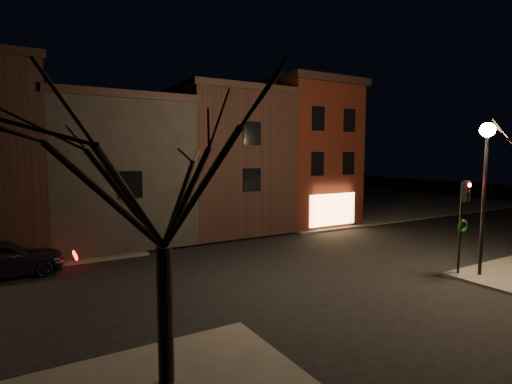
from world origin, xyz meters
TOP-DOWN VIEW (x-y plane):
  - ground at (0.00, 0.00)m, footprint 120.00×120.00m
  - sidewalk_far_right at (20.00, 20.00)m, footprint 30.00×30.00m
  - corner_building at (8.00, 9.47)m, footprint 6.50×8.50m
  - row_building_a at (1.50, 10.50)m, footprint 7.30×10.30m
  - row_building_b at (-5.75, 10.50)m, footprint 7.80×10.30m
  - street_lamp_near at (6.20, -6.00)m, footprint 0.60×0.60m
  - traffic_signal at (5.60, -5.51)m, footprint 0.58×0.38m
  - bare_tree_left at (-8.00, -7.00)m, footprint 5.60×5.60m
  - parked_car_a at (-11.55, 4.44)m, footprint 4.96×2.10m

SIDE VIEW (x-z plane):
  - ground at x=0.00m, z-range 0.00..0.00m
  - sidewalk_far_right at x=20.00m, z-range 0.00..0.12m
  - parked_car_a at x=-11.55m, z-range 0.00..1.67m
  - traffic_signal at x=5.60m, z-range 0.78..4.83m
  - row_building_b at x=-5.75m, z-range 0.13..8.53m
  - row_building_a at x=1.50m, z-range 0.13..9.53m
  - street_lamp_near at x=6.20m, z-range 1.94..8.42m
  - corner_building at x=8.00m, z-range 0.15..10.65m
  - bare_tree_left at x=-8.00m, z-range 1.68..9.18m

